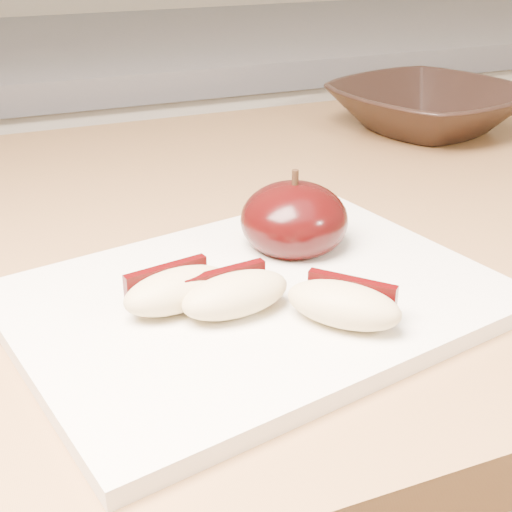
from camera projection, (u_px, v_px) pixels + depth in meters
name	position (u px, v px, depth m)	size (l,w,h in m)	color
back_cabinet	(98.00, 292.00, 1.36)	(2.40, 0.62, 0.94)	silver
cutting_board	(256.00, 299.00, 0.46)	(0.30, 0.22, 0.01)	white
apple_half	(294.00, 220.00, 0.51)	(0.10, 0.10, 0.06)	black
apple_wedge_a	(176.00, 289.00, 0.43)	(0.07, 0.05, 0.03)	#CFB883
apple_wedge_b	(234.00, 294.00, 0.43)	(0.07, 0.04, 0.03)	#CFB883
apple_wedge_c	(344.00, 304.00, 0.42)	(0.07, 0.07, 0.03)	#CFB883
bowl	(427.00, 108.00, 0.82)	(0.21, 0.21, 0.05)	black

